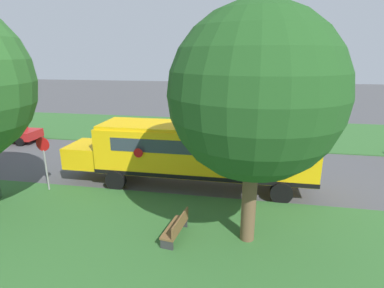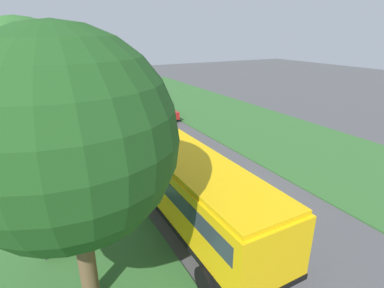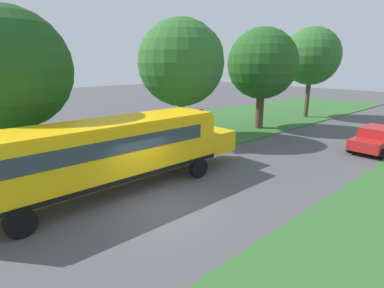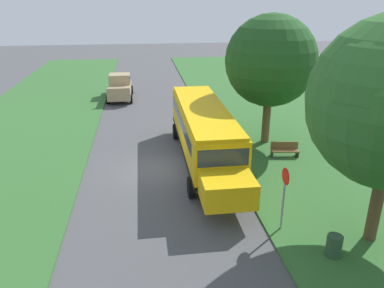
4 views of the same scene
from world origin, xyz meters
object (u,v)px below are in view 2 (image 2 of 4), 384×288
Objects in this scene: oak_tree_far_end at (46,63)px; park_bench at (67,243)px; oak_tree_roadside_mid at (29,74)px; car_tan_middle at (133,94)px; oak_tree_across_road at (39,49)px; car_red_nearest at (160,109)px; trash_bin at (74,154)px; school_bus at (184,179)px; stop_sign at (99,140)px; oak_tree_beside_bus at (66,137)px.

oak_tree_far_end is 16.27m from park_bench.
car_tan_middle is at bearing 55.80° from oak_tree_roadside_mid.
oak_tree_roadside_mid is 0.96× the size of oak_tree_across_road.
oak_tree_across_road is at bearing 87.22° from park_bench.
car_red_nearest is 18.56m from park_bench.
car_red_nearest is 4.89× the size of trash_bin.
school_bus reaches higher than stop_sign.
oak_tree_across_road is (0.79, 26.01, 0.82)m from oak_tree_beside_bus.
oak_tree_roadside_mid is at bearing 92.74° from oak_tree_beside_bus.
oak_tree_far_end is at bearing -179.69° from car_red_nearest.
park_bench is (-10.21, -23.52, -0.40)m from car_tan_middle.
oak_tree_roadside_mid reaches higher than oak_tree_beside_bus.
trash_bin is at bearing 123.65° from stop_sign.
oak_tree_roadside_mid is (-0.51, 10.69, 0.32)m from oak_tree_beside_bus.
oak_tree_across_road is at bearing 88.26° from oak_tree_beside_bus.
oak_tree_roadside_mid is at bearing 91.12° from park_bench.
oak_tree_far_end reaches higher than stop_sign.
trash_bin is (0.41, -14.62, -5.64)m from oak_tree_across_road.
trash_bin is at bearing -88.40° from oak_tree_across_road.
stop_sign is 3.04× the size of trash_bin.
school_bus is at bearing -109.30° from car_red_nearest.
park_bench is at bearing -111.72° from stop_sign.
car_tan_middle is 19.05m from oak_tree_roadside_mid.
school_bus is 24.24m from oak_tree_across_road.
oak_tree_across_road is 24.27m from park_bench.
school_bus is 4.99m from park_bench.
oak_tree_across_road is at bearing 95.77° from stop_sign.
car_red_nearest is at bearing -90.00° from car_tan_middle.
oak_tree_beside_bus reaches higher than school_bus.
oak_tree_far_end is at bearing 85.70° from park_bench.
oak_tree_across_road is at bearing 91.60° from trash_bin.
school_bus reaches higher than trash_bin.
school_bus is at bearing -59.20° from oak_tree_roadside_mid.
park_bench is at bearing 179.67° from school_bus.
school_bus is 24.19m from car_tan_middle.
park_bench is at bearing -113.47° from car_tan_middle.
oak_tree_across_road reaches higher than oak_tree_beside_bus.
trash_bin is (0.39, -6.49, -5.03)m from oak_tree_far_end.
oak_tree_roadside_mid is 5.14× the size of park_bench.
car_red_nearest reaches higher than park_bench.
stop_sign is at bearing -114.21° from car_tan_middle.
stop_sign reaches higher than trash_bin.
car_tan_middle is at bearing 69.19° from oak_tree_beside_bus.
car_tan_middle is at bearing 66.53° from park_bench.
oak_tree_roadside_mid is at bearing -94.87° from oak_tree_across_road.
school_bus is 9.66m from trash_bin.
park_bench is (0.16, -8.26, -5.12)m from oak_tree_roadside_mid.
trash_bin is (-8.66, -14.57, -0.43)m from car_tan_middle.
oak_tree_beside_bus reaches higher than car_tan_middle.
park_bench is 9.09m from trash_bin.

